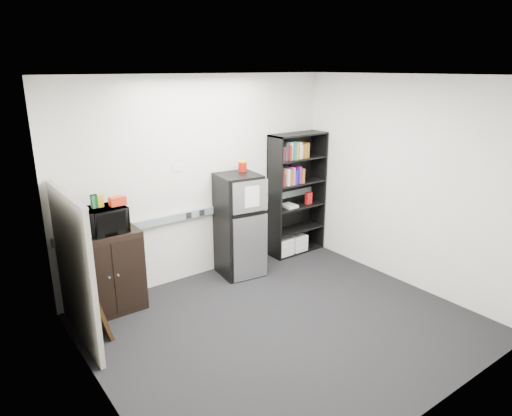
{
  "coord_description": "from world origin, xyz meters",
  "views": [
    {
      "loc": [
        -2.94,
        -3.43,
        2.78
      ],
      "look_at": [
        0.27,
        0.9,
        1.11
      ],
      "focal_mm": 32.0,
      "sensor_mm": 36.0,
      "label": 1
    }
  ],
  "objects_px": {
    "microwave": "(101,221)",
    "refrigerator": "(239,225)",
    "cubicle_partition": "(74,269)",
    "cabinet": "(106,272)",
    "bookshelf": "(295,192)"
  },
  "relations": [
    {
      "from": "bookshelf",
      "to": "microwave",
      "type": "distance_m",
      "value": 2.97
    },
    {
      "from": "cabinet",
      "to": "microwave",
      "type": "distance_m",
      "value": 0.64
    },
    {
      "from": "cubicle_partition",
      "to": "refrigerator",
      "type": "xyz_separation_m",
      "value": [
        2.27,
        0.34,
        -0.1
      ]
    },
    {
      "from": "microwave",
      "to": "refrigerator",
      "type": "xyz_separation_m",
      "value": [
        1.82,
        -0.06,
        -0.42
      ]
    },
    {
      "from": "bookshelf",
      "to": "cabinet",
      "type": "height_order",
      "value": "bookshelf"
    },
    {
      "from": "bookshelf",
      "to": "refrigerator",
      "type": "xyz_separation_m",
      "value": [
        -1.14,
        -0.15,
        -0.26
      ]
    },
    {
      "from": "microwave",
      "to": "refrigerator",
      "type": "distance_m",
      "value": 1.87
    },
    {
      "from": "microwave",
      "to": "refrigerator",
      "type": "relative_size",
      "value": 0.38
    },
    {
      "from": "bookshelf",
      "to": "cabinet",
      "type": "distance_m",
      "value": 3.0
    },
    {
      "from": "cubicle_partition",
      "to": "cabinet",
      "type": "xyz_separation_m",
      "value": [
        0.44,
        0.42,
        -0.32
      ]
    },
    {
      "from": "microwave",
      "to": "bookshelf",
      "type": "bearing_deg",
      "value": 1.37
    },
    {
      "from": "bookshelf",
      "to": "cabinet",
      "type": "relative_size",
      "value": 1.88
    },
    {
      "from": "cubicle_partition",
      "to": "refrigerator",
      "type": "relative_size",
      "value": 1.14
    },
    {
      "from": "cabinet",
      "to": "microwave",
      "type": "height_order",
      "value": "microwave"
    },
    {
      "from": "cubicle_partition",
      "to": "cabinet",
      "type": "distance_m",
      "value": 0.69
    }
  ]
}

